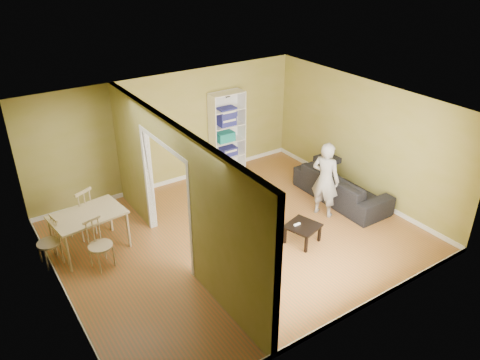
% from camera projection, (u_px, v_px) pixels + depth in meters
% --- Properties ---
extents(room_shell, '(6.50, 6.50, 6.50)m').
position_uv_depth(room_shell, '(237.00, 177.00, 8.48)').
color(room_shell, '#AE5B2A').
rests_on(room_shell, ground).
extents(partition, '(0.22, 5.50, 2.60)m').
position_uv_depth(partition, '(178.00, 195.00, 7.89)').
color(partition, '#9E924F').
rests_on(partition, ground).
extents(wall_speaker, '(0.10, 0.10, 0.10)m').
position_uv_depth(wall_speaker, '(227.00, 95.00, 10.93)').
color(wall_speaker, black).
rests_on(wall_speaker, room_shell).
extents(sofa, '(2.29, 1.00, 0.87)m').
position_uv_depth(sofa, '(342.00, 182.00, 10.17)').
color(sofa, '#25242B').
rests_on(sofa, ground).
extents(person, '(0.84, 0.76, 1.89)m').
position_uv_depth(person, '(326.00, 173.00, 9.41)').
color(person, slate).
rests_on(person, ground).
extents(bookshelf, '(0.85, 0.37, 2.01)m').
position_uv_depth(bookshelf, '(226.00, 132.00, 11.23)').
color(bookshelf, white).
rests_on(bookshelf, ground).
extents(paper_box_navy_a, '(0.40, 0.26, 0.20)m').
position_uv_depth(paper_box_navy_a, '(228.00, 151.00, 11.42)').
color(paper_box_navy_a, navy).
rests_on(paper_box_navy_a, bookshelf).
extents(paper_box_teal, '(0.43, 0.28, 0.22)m').
position_uv_depth(paper_box_teal, '(225.00, 137.00, 11.20)').
color(paper_box_teal, '#10777F').
rests_on(paper_box_teal, bookshelf).
extents(paper_box_navy_b, '(0.41, 0.27, 0.21)m').
position_uv_depth(paper_box_navy_b, '(227.00, 121.00, 11.04)').
color(paper_box_navy_b, navy).
rests_on(paper_box_navy_b, bookshelf).
extents(paper_box_navy_c, '(0.43, 0.28, 0.22)m').
position_uv_depth(paper_box_navy_c, '(227.00, 112.00, 10.94)').
color(paper_box_navy_c, navy).
rests_on(paper_box_navy_c, bookshelf).
extents(coffee_table, '(0.56, 0.56, 0.37)m').
position_uv_depth(coffee_table, '(303.00, 228.00, 8.78)').
color(coffee_table, black).
rests_on(coffee_table, ground).
extents(game_controller, '(0.14, 0.04, 0.03)m').
position_uv_depth(game_controller, '(297.00, 224.00, 8.76)').
color(game_controller, white).
rests_on(game_controller, coffee_table).
extents(dining_table, '(1.25, 0.83, 0.78)m').
position_uv_depth(dining_table, '(88.00, 218.00, 8.38)').
color(dining_table, tan).
rests_on(dining_table, ground).
extents(chair_left, '(0.47, 0.47, 0.90)m').
position_uv_depth(chair_left, '(49.00, 242.00, 8.15)').
color(chair_left, tan).
rests_on(chair_left, ground).
extents(chair_near, '(0.51, 0.51, 0.92)m').
position_uv_depth(chair_near, '(100.00, 245.00, 8.06)').
color(chair_near, tan).
rests_on(chair_near, ground).
extents(chair_far, '(0.64, 0.64, 1.05)m').
position_uv_depth(chair_far, '(80.00, 212.00, 8.88)').
color(chair_far, tan).
rests_on(chair_far, ground).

